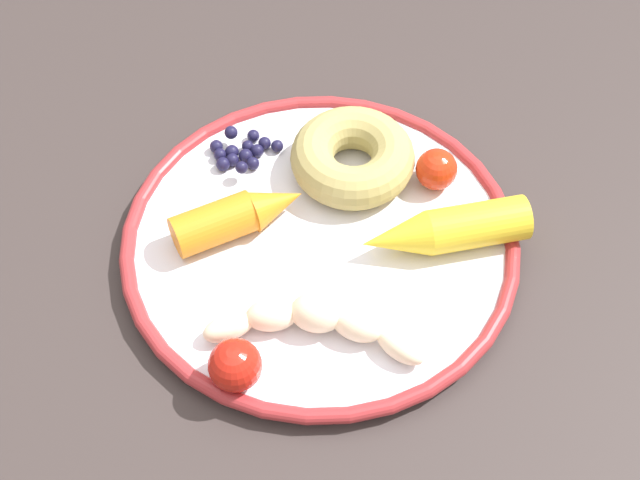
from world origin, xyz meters
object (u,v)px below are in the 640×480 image
Objects in this scene: carrot_yellow at (444,230)px; blueberry_pile at (241,151)px; donut at (353,157)px; plate at (320,242)px; dining_table at (357,297)px; carrot_orange at (240,215)px; tomato_near at (235,365)px; tomato_mid at (436,169)px; banana at (316,322)px.

carrot_yellow is 2.18× the size of blueberry_pile.
donut reaches higher than blueberry_pile.
plate is 0.11m from blueberry_pile.
carrot_orange reaches higher than dining_table.
tomato_near reaches higher than donut.
carrot_orange is at bearing -69.95° from tomato_mid.
donut is 2.69× the size of tomato_near.
dining_table is at bearing 59.59° from blueberry_pile.
carrot_yellow reaches higher than dining_table.
dining_table is 0.12m from plate.
dining_table is 28.22× the size of tomato_near.
donut is 0.07m from tomato_mid.
plate is at bearing -54.49° from tomato_mid.
donut reaches higher than banana.
carrot_orange is 0.81× the size of carrot_yellow.
banana is 2.70× the size of blueberry_pile.
plate is at bearing -55.81° from dining_table.
carrot_yellow is 0.10m from donut.
carrot_yellow is at bearing 91.38° from plate.
carrot_orange is 0.16m from carrot_yellow.
plate is 0.10m from carrot_yellow.
tomato_mid is (-0.15, 0.09, 0.00)m from banana.
donut reaches higher than plate.
tomato_near is (0.12, -0.05, 0.02)m from plate.
plate is at bearing -16.95° from donut.
carrot_yellow is at bearing 130.95° from tomato_near.
tomato_mid is (-0.04, 0.06, 0.13)m from dining_table.
plate is 0.14m from tomato_near.
blueberry_pile is 1.82× the size of tomato_mid.
carrot_orange reaches higher than blueberry_pile.
dining_table is 0.14m from donut.
banana reaches higher than blueberry_pile.
blueberry_pile is at bearing -96.43° from tomato_mid.
dining_table is 10.50× the size of donut.
tomato_mid reaches higher than blueberry_pile.
donut is at bearing -96.52° from tomato_mid.
carrot_yellow reaches higher than banana.
carrot_yellow is 0.06m from tomato_mid.
banana is at bearing 1.64° from plate.
blueberry_pile is (-0.01, -0.09, -0.01)m from donut.
donut is at bearing 126.82° from carrot_orange.
tomato_mid is at bearing 149.08° from banana.
banana is 1.52× the size of carrot_orange.
carrot_yellow is 1.32× the size of donut.
plate is 5.06× the size of blueberry_pile.
dining_table is 9.75× the size of carrot_orange.
tomato_near is 0.24m from tomato_mid.
carrot_orange is at bearing -53.18° from donut.
dining_table is at bearing 98.06° from carrot_orange.
blueberry_pile reaches higher than plate.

